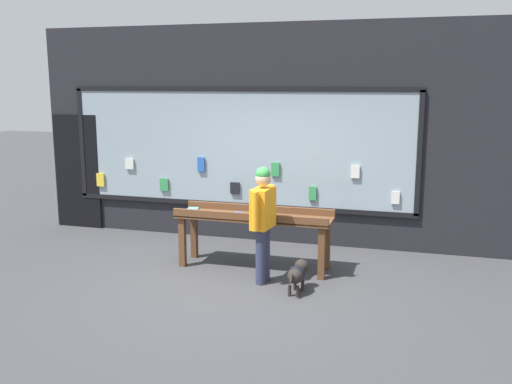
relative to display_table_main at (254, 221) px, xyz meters
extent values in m
plane|color=#38383A|center=(0.01, -0.86, -0.70)|extent=(40.00, 40.00, 0.00)
cube|color=black|center=(0.01, 1.54, 1.12)|extent=(8.67, 0.20, 3.63)
cube|color=#8C9EA8|center=(-0.71, 1.41, 0.89)|extent=(5.95, 0.03, 1.96)
cube|color=black|center=(-0.71, 1.41, 1.87)|extent=(6.03, 0.06, 0.08)
cube|color=black|center=(-0.71, 1.41, -0.09)|extent=(6.03, 0.06, 0.08)
cube|color=black|center=(-3.68, 1.41, 0.89)|extent=(0.08, 0.06, 1.96)
cube|color=black|center=(2.26, 1.41, 0.89)|extent=(0.08, 0.06, 1.96)
cube|color=yellow|center=(-3.33, 1.37, 0.23)|extent=(0.15, 0.03, 0.24)
cube|color=silver|center=(-2.72, 1.37, 0.55)|extent=(0.16, 0.03, 0.19)
cube|color=#338C4C|center=(-2.06, 1.37, 0.20)|extent=(0.16, 0.03, 0.22)
cube|color=#2659B2|center=(-1.35, 1.37, 0.59)|extent=(0.12, 0.03, 0.25)
cube|color=black|center=(-0.74, 1.37, 0.21)|extent=(0.16, 0.03, 0.20)
cube|color=#338C4C|center=(-0.02, 1.37, 0.56)|extent=(0.14, 0.03, 0.23)
cube|color=#338C4C|center=(0.61, 1.37, 0.19)|extent=(0.12, 0.03, 0.23)
cube|color=silver|center=(1.29, 1.37, 0.58)|extent=(0.14, 0.03, 0.20)
cube|color=silver|center=(1.93, 1.37, 0.19)|extent=(0.13, 0.03, 0.20)
cube|color=black|center=(-3.83, 1.41, 0.35)|extent=(0.90, 0.04, 2.10)
cube|color=brown|center=(-1.03, -0.23, -0.33)|extent=(0.09, 0.09, 0.74)
cube|color=brown|center=(1.04, -0.23, -0.33)|extent=(0.09, 0.09, 0.74)
cube|color=brown|center=(-1.03, 0.23, -0.33)|extent=(0.09, 0.09, 0.74)
cube|color=brown|center=(1.04, 0.23, -0.33)|extent=(0.09, 0.09, 0.74)
cube|color=brown|center=(0.01, 0.00, 0.06)|extent=(2.27, 0.62, 0.04)
cube|color=brown|center=(0.01, -0.28, 0.12)|extent=(2.27, 0.06, 0.12)
cube|color=brown|center=(0.01, 0.28, 0.12)|extent=(2.27, 0.06, 0.12)
cube|color=#5999A5|center=(-0.98, 0.10, 0.10)|extent=(0.20, 0.23, 0.03)
cube|color=#2659B2|center=(-0.62, -0.07, 0.10)|extent=(0.20, 0.25, 0.03)
cube|color=#2659B2|center=(-0.23, -0.03, 0.10)|extent=(0.18, 0.25, 0.03)
cube|color=#2659B2|center=(0.16, -0.15, 0.09)|extent=(0.19, 0.24, 0.02)
cube|color=black|center=(0.62, -0.03, 0.09)|extent=(0.18, 0.22, 0.02)
cube|color=yellow|center=(0.97, -0.04, 0.09)|extent=(0.16, 0.22, 0.02)
cylinder|color=#2D334C|center=(0.29, -0.64, -0.32)|extent=(0.14, 0.14, 0.77)
cylinder|color=#2D334C|center=(0.31, -0.49, -0.32)|extent=(0.14, 0.14, 0.77)
cube|color=orange|center=(0.30, -0.57, 0.34)|extent=(0.27, 0.45, 0.54)
cylinder|color=orange|center=(0.27, -0.84, 0.35)|extent=(0.09, 0.09, 0.51)
cylinder|color=orange|center=(0.33, -0.30, 0.35)|extent=(0.09, 0.09, 0.51)
sphere|color=tan|center=(0.30, -0.57, 0.73)|extent=(0.21, 0.21, 0.21)
sphere|color=#338C3F|center=(0.30, -0.57, 0.79)|extent=(0.20, 0.20, 0.20)
ellipsoid|color=black|center=(0.83, -0.86, -0.45)|extent=(0.24, 0.41, 0.21)
ellipsoid|color=black|center=(0.83, -0.86, -0.44)|extent=(0.24, 0.25, 0.22)
sphere|color=black|center=(0.84, -0.62, -0.40)|extent=(0.19, 0.19, 0.19)
cylinder|color=black|center=(0.81, -1.08, -0.41)|extent=(0.04, 0.10, 0.12)
cylinder|color=black|center=(0.89, -0.75, -0.62)|extent=(0.04, 0.04, 0.15)
cylinder|color=black|center=(0.78, -0.74, -0.62)|extent=(0.04, 0.04, 0.15)
cylinder|color=black|center=(0.87, -0.98, -0.62)|extent=(0.04, 0.04, 0.15)
cylinder|color=black|center=(0.76, -0.97, -0.62)|extent=(0.04, 0.04, 0.15)
camera|label=1|loc=(2.27, -7.71, 1.99)|focal=40.00mm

